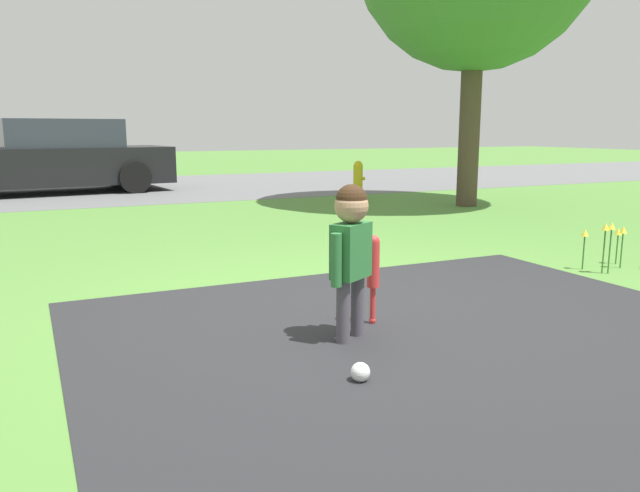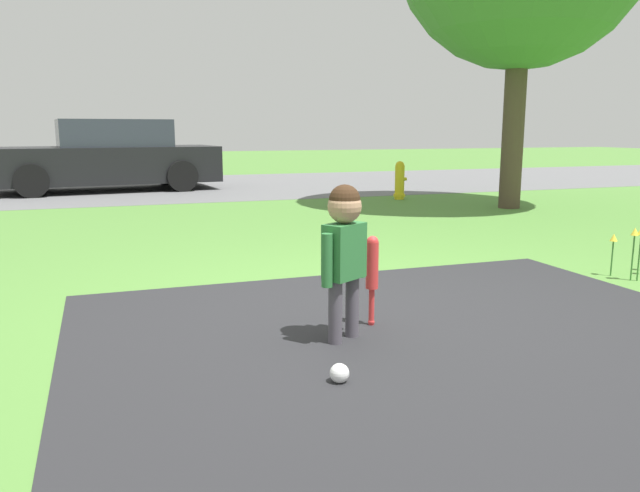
{
  "view_description": "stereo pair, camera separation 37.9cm",
  "coord_description": "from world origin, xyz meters",
  "px_view_note": "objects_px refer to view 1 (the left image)",
  "views": [
    {
      "loc": [
        -1.96,
        -3.49,
        1.17
      ],
      "look_at": [
        -0.36,
        -0.11,
        0.47
      ],
      "focal_mm": 35.0,
      "sensor_mm": 36.0,
      "label": 1
    },
    {
      "loc": [
        -1.6,
        -3.63,
        1.17
      ],
      "look_at": [
        -0.36,
        -0.11,
        0.47
      ],
      "focal_mm": 35.0,
      "sensor_mm": 36.0,
      "label": 2
    }
  ],
  "objects_px": {
    "sports_ball": "(360,372)",
    "child": "(351,240)",
    "baseball_bat": "(373,267)",
    "parked_car": "(54,159)",
    "fire_hydrant": "(358,180)"
  },
  "relations": [
    {
      "from": "baseball_bat",
      "to": "fire_hydrant",
      "type": "distance_m",
      "value": 6.98
    },
    {
      "from": "baseball_bat",
      "to": "fire_hydrant",
      "type": "height_order",
      "value": "fire_hydrant"
    },
    {
      "from": "sports_ball",
      "to": "fire_hydrant",
      "type": "bearing_deg",
      "value": 61.37
    },
    {
      "from": "sports_ball",
      "to": "child",
      "type": "bearing_deg",
      "value": 66.53
    },
    {
      "from": "sports_ball",
      "to": "fire_hydrant",
      "type": "height_order",
      "value": "fire_hydrant"
    },
    {
      "from": "sports_ball",
      "to": "parked_car",
      "type": "relative_size",
      "value": 0.02
    },
    {
      "from": "child",
      "to": "fire_hydrant",
      "type": "xyz_separation_m",
      "value": [
        3.53,
        6.36,
        -0.26
      ]
    },
    {
      "from": "fire_hydrant",
      "to": "parked_car",
      "type": "height_order",
      "value": "parked_car"
    },
    {
      "from": "child",
      "to": "parked_car",
      "type": "relative_size",
      "value": 0.2
    },
    {
      "from": "baseball_bat",
      "to": "sports_ball",
      "type": "xyz_separation_m",
      "value": [
        -0.5,
        -0.75,
        -0.31
      ]
    },
    {
      "from": "child",
      "to": "fire_hydrant",
      "type": "height_order",
      "value": "child"
    },
    {
      "from": "baseball_bat",
      "to": "parked_car",
      "type": "bearing_deg",
      "value": 98.14
    },
    {
      "from": "child",
      "to": "fire_hydrant",
      "type": "distance_m",
      "value": 7.28
    },
    {
      "from": "baseball_bat",
      "to": "sports_ball",
      "type": "distance_m",
      "value": 0.95
    },
    {
      "from": "baseball_bat",
      "to": "fire_hydrant",
      "type": "relative_size",
      "value": 0.86
    }
  ]
}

